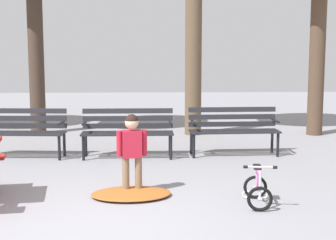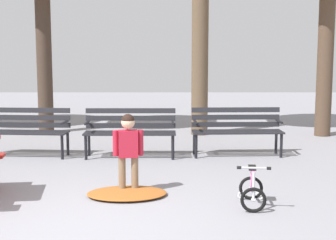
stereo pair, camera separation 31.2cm
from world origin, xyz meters
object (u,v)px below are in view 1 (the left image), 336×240
child_standing (132,147)px  kids_bicycle (258,189)px  park_bench_left (128,129)px  park_bench_far_left (20,128)px  park_bench_right (233,127)px

child_standing → kids_bicycle: child_standing is taller
park_bench_left → child_standing: 2.32m
park_bench_far_left → park_bench_left: same height
park_bench_left → park_bench_right: size_ratio=0.99×
park_bench_left → park_bench_right: bearing=4.3°
park_bench_far_left → kids_bicycle: 4.66m
park_bench_left → kids_bicycle: (1.68, -2.89, -0.31)m
park_bench_far_left → kids_bicycle: park_bench_far_left is taller
park_bench_right → park_bench_far_left: bearing=-179.2°
park_bench_right → park_bench_left: bearing=-175.7°
park_bench_left → child_standing: child_standing is taller
child_standing → park_bench_left: bearing=93.6°
park_bench_left → park_bench_right: same height
park_bench_far_left → park_bench_right: (3.79, 0.05, 0.00)m
park_bench_left → kids_bicycle: bearing=-59.8°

